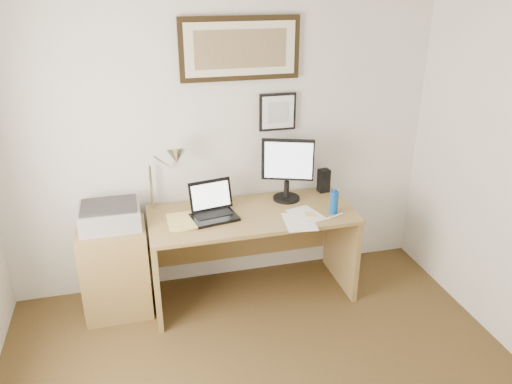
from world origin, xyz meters
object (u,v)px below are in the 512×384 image
object	(u,v)px
laptop	(213,209)
printer	(110,216)
book	(168,223)
side_cabinet	(116,270)
water_bottle	(334,203)
desk	(249,234)
lcd_monitor	(288,167)

from	to	relation	value
laptop	printer	distance (m)	0.76
book	printer	xyz separation A→B (m)	(-0.41, 0.12, 0.06)
side_cabinet	printer	world-z (taller)	printer
water_bottle	desk	xyz separation A→B (m)	(-0.62, 0.25, -0.33)
laptop	lcd_monitor	bearing A→B (deg)	13.17
laptop	lcd_monitor	world-z (taller)	lcd_monitor
water_bottle	desk	distance (m)	0.74
water_bottle	book	bearing A→B (deg)	174.25
book	laptop	xyz separation A→B (m)	(0.35, 0.06, 0.05)
side_cabinet	book	world-z (taller)	book
lcd_monitor	water_bottle	bearing A→B (deg)	-50.58
laptop	printer	xyz separation A→B (m)	(-0.76, 0.06, 0.01)
side_cabinet	desk	xyz separation A→B (m)	(1.07, 0.04, 0.15)
book	desk	size ratio (longest dim) A/B	0.18
side_cabinet	laptop	size ratio (longest dim) A/B	1.93
book	printer	size ratio (longest dim) A/B	0.65
laptop	printer	bearing A→B (deg)	175.29
lcd_monitor	printer	bearing A→B (deg)	-176.44
water_bottle	laptop	distance (m)	0.94
laptop	lcd_monitor	size ratio (longest dim) A/B	0.73
lcd_monitor	book	bearing A→B (deg)	-168.19
water_bottle	printer	bearing A→B (deg)	171.61
desk	water_bottle	bearing A→B (deg)	-21.88
side_cabinet	printer	xyz separation A→B (m)	(0.01, 0.04, 0.45)
book	lcd_monitor	size ratio (longest dim) A/B	0.55
side_cabinet	book	bearing A→B (deg)	-11.39
printer	desk	bearing A→B (deg)	-0.03
side_cabinet	laptop	xyz separation A→B (m)	(0.77, -0.03, 0.44)
side_cabinet	water_bottle	world-z (taller)	water_bottle
book	laptop	world-z (taller)	laptop
printer	lcd_monitor	bearing A→B (deg)	3.56
book	desk	distance (m)	0.71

